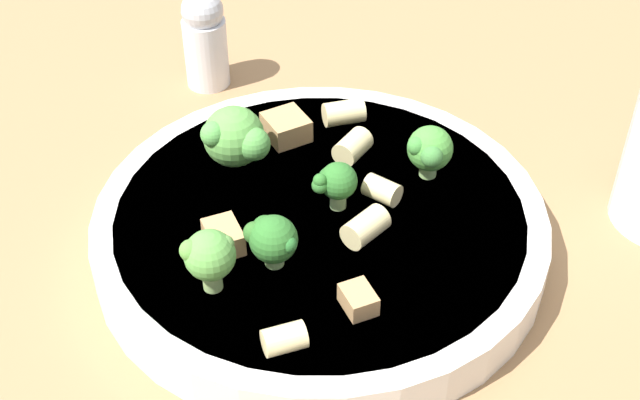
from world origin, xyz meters
TOP-DOWN VIEW (x-y plane):
  - ground_plane at (0.00, 0.00)m, footprint 2.00×2.00m
  - pasta_bowl at (0.00, 0.00)m, footprint 0.28×0.28m
  - broccoli_floret_0 at (-0.01, 0.00)m, footprint 0.02×0.02m
  - broccoli_floret_1 at (0.02, -0.07)m, footprint 0.04×0.05m
  - broccoli_floret_2 at (-0.08, 0.00)m, footprint 0.03×0.03m
  - broccoli_floret_3 at (0.04, 0.03)m, footprint 0.03×0.03m
  - broccoli_floret_4 at (0.08, 0.03)m, footprint 0.03×0.03m
  - rigatoni_0 at (-0.01, 0.03)m, footprint 0.03×0.02m
  - rigatoni_1 at (-0.06, -0.08)m, footprint 0.03×0.02m
  - rigatoni_2 at (0.07, 0.09)m, footprint 0.02×0.02m
  - rigatoni_3 at (-0.04, -0.04)m, footprint 0.03×0.03m
  - rigatoni_4 at (-0.04, 0.01)m, footprint 0.02×0.03m
  - chicken_chunk_0 at (0.06, 0.00)m, footprint 0.02×0.03m
  - chicken_chunk_1 at (0.02, 0.08)m, footprint 0.02×0.02m
  - chicken_chunk_2 at (-0.02, -0.08)m, footprint 0.03×0.03m
  - pepper_shaker at (-0.01, -0.21)m, footprint 0.03×0.03m

SIDE VIEW (x-z plane):
  - ground_plane at x=0.00m, z-range 0.00..0.00m
  - pasta_bowl at x=0.00m, z-range 0.00..0.03m
  - chicken_chunk_1 at x=0.02m, z-range 0.03..0.04m
  - chicken_chunk_0 at x=0.06m, z-range 0.03..0.04m
  - rigatoni_4 at x=-0.04m, z-range 0.03..0.04m
  - rigatoni_2 at x=0.07m, z-range 0.03..0.04m
  - chicken_chunk_2 at x=-0.02m, z-range 0.03..0.04m
  - rigatoni_1 at x=-0.06m, z-range 0.03..0.04m
  - rigatoni_0 at x=-0.01m, z-range 0.03..0.05m
  - rigatoni_3 at x=-0.04m, z-range 0.03..0.05m
  - pepper_shaker at x=-0.01m, z-range 0.00..0.08m
  - broccoli_floret_3 at x=0.04m, z-range 0.03..0.06m
  - broccoli_floret_0 at x=-0.01m, z-range 0.03..0.06m
  - broccoli_floret_2 at x=-0.08m, z-range 0.03..0.07m
  - broccoli_floret_1 at x=0.02m, z-range 0.03..0.07m
  - broccoli_floret_4 at x=0.08m, z-range 0.03..0.07m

